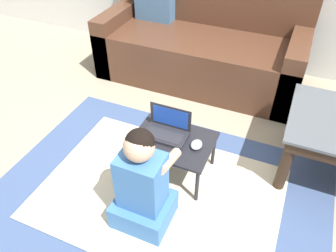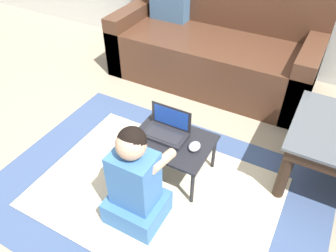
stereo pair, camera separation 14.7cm
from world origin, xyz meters
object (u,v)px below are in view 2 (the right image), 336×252
Objects in this scene: person_seated at (135,184)px; couch at (214,47)px; laptop_desk at (172,144)px; computer_mouse at (195,146)px; laptop at (167,131)px.

couch is at bearing 98.08° from person_seated.
computer_mouse reaches higher than laptop_desk.
laptop_desk is 5.61× the size of computer_mouse.
person_seated reaches higher than laptop.
computer_mouse is at bearing 68.10° from person_seated.
couch reaches higher than person_seated.
laptop_desk is at bearing -79.08° from couch.
laptop is at bearing 96.34° from person_seated.
person_seated is at bearing -81.92° from couch.
laptop_desk is at bearing 88.99° from person_seated.
couch is 6.49× the size of laptop.
laptop is at bearing 148.45° from laptop_desk.
laptop_desk is 1.82× the size of laptop.
laptop is at bearing -81.31° from couch.
couch is at bearing 107.52° from computer_mouse.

